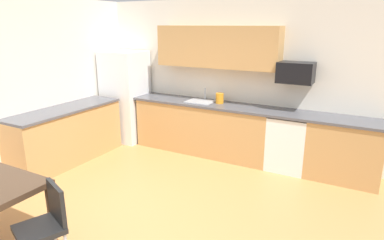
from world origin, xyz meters
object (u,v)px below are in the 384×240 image
at_px(microwave, 296,73).
at_px(chair_near_table, 46,222).
at_px(kettle, 220,99).
at_px(oven_range, 288,142).
at_px(refrigerator, 126,96).

height_order(microwave, chair_near_table, microwave).
bearing_deg(microwave, kettle, -177.70).
relative_size(oven_range, microwave, 1.69).
xyz_separation_m(refrigerator, oven_range, (3.24, 0.08, -0.43)).
height_order(refrigerator, microwave, refrigerator).
bearing_deg(microwave, chair_near_table, -111.91).
height_order(microwave, kettle, microwave).
height_order(refrigerator, kettle, refrigerator).
distance_m(oven_range, microwave, 1.10).
bearing_deg(kettle, chair_near_table, -92.98).
xyz_separation_m(oven_range, microwave, (-0.00, 0.10, 1.10)).
bearing_deg(refrigerator, oven_range, 1.42).
relative_size(microwave, chair_near_table, 0.64).
relative_size(refrigerator, microwave, 3.28).
relative_size(microwave, kettle, 2.70).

